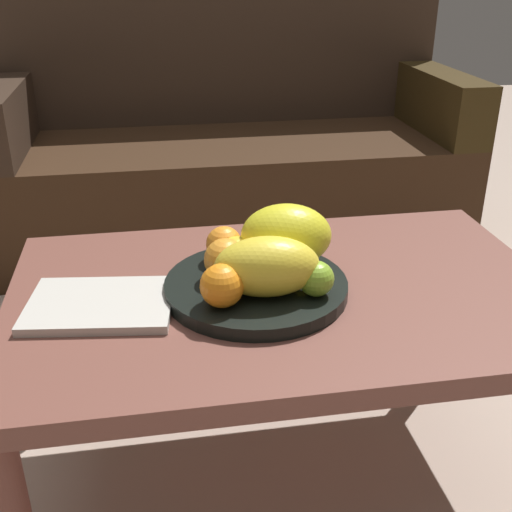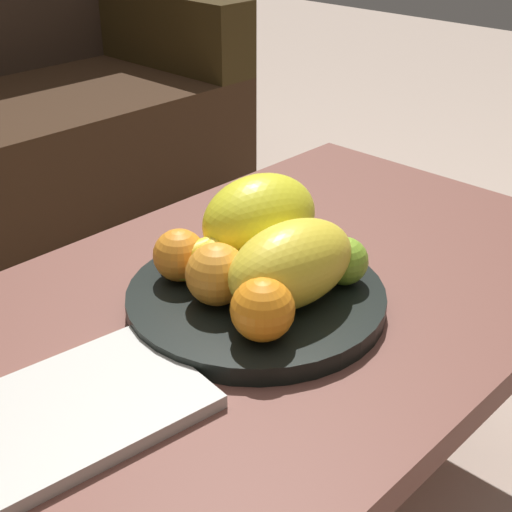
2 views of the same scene
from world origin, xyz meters
name	(u,v)px [view 1 (image 1 of 2)]	position (x,y,z in m)	size (l,w,h in m)	color
ground_plane	(280,470)	(0.00, 0.00, 0.00)	(8.00, 8.00, 0.00)	tan
coffee_table	(284,311)	(0.00, 0.00, 0.40)	(1.02, 0.63, 0.45)	brown
couch	(230,158)	(0.07, 1.32, 0.30)	(1.70, 0.70, 0.90)	#332012
fruit_bowl	(256,287)	(-0.05, -0.01, 0.46)	(0.33, 0.33, 0.03)	black
melon_large_front	(267,266)	(-0.04, -0.06, 0.53)	(0.18, 0.11, 0.11)	yellow
melon_smaller_beside	(286,236)	(0.01, 0.05, 0.54)	(0.17, 0.12, 0.12)	yellow
orange_front	(226,260)	(-0.11, 0.01, 0.51)	(0.08, 0.08, 0.08)	orange
orange_left	(224,244)	(-0.10, 0.08, 0.51)	(0.07, 0.07, 0.07)	orange
orange_right	(222,286)	(-0.13, -0.09, 0.51)	(0.07, 0.07, 0.07)	orange
apple_left	(316,279)	(0.04, -0.08, 0.51)	(0.06, 0.06, 0.06)	#81AF2C
banana_bunch	(252,251)	(-0.05, 0.06, 0.50)	(0.16, 0.14, 0.06)	yellow
magazine	(100,305)	(-0.33, -0.02, 0.46)	(0.25, 0.18, 0.02)	beige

